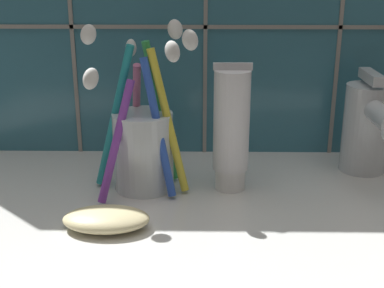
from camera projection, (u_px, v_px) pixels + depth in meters
The scene contains 5 objects.
sink_counter at pixel (190, 212), 58.57cm from camera, with size 68.62×33.97×2.00cm, color silver.
toothbrush_cup at pixel (143, 142), 60.50cm from camera, with size 12.91×14.72×19.17cm.
toothpaste_tube at pixel (231, 128), 59.84cm from camera, with size 4.26×4.06×14.67cm.
sink_faucet at pixel (368, 126), 64.78cm from camera, with size 5.55×12.88×12.51cm.
soap_bar at pixel (106, 219), 52.61cm from camera, with size 8.59×5.24×2.00cm, color beige.
Camera 1 is at (1.04, -52.81, 27.39)cm, focal length 50.00 mm.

